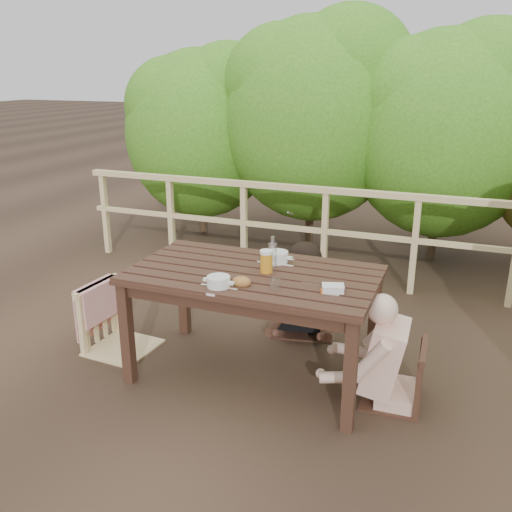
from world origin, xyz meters
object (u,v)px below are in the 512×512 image
(soup_near, at_px, (219,283))
(beer_glass, at_px, (266,262))
(diner_right, at_px, (403,317))
(chair_far, at_px, (305,274))
(chair_right, at_px, (396,346))
(bottle, at_px, (273,254))
(butter_tub, at_px, (333,289))
(tumbler, at_px, (275,285))
(woman, at_px, (306,260))
(table, at_px, (253,325))
(bread_roll, at_px, (242,282))
(chair_left, at_px, (119,291))
(soup_far, at_px, (277,258))

(soup_near, relative_size, beer_glass, 1.48)
(diner_right, bearing_deg, chair_far, 45.53)
(chair_right, bearing_deg, bottle, -96.76)
(soup_near, height_order, butter_tub, soup_near)
(tumbler, xyz_separation_m, butter_tub, (0.35, 0.10, -0.01))
(chair_right, relative_size, woman, 0.65)
(table, height_order, bottle, bottle)
(table, bearing_deg, bread_roll, -85.24)
(woman, distance_m, soup_near, 1.25)
(chair_left, bearing_deg, butter_tub, -90.76)
(table, distance_m, bread_roll, 0.51)
(table, height_order, soup_near, soup_near)
(beer_glass, relative_size, butter_tub, 1.24)
(bottle, bearing_deg, tumbler, -67.90)
(chair_left, xyz_separation_m, chair_right, (2.11, 0.04, -0.09))
(soup_near, relative_size, soup_far, 0.90)
(bread_roll, bearing_deg, soup_far, 82.98)
(soup_far, height_order, butter_tub, soup_far)
(chair_far, distance_m, soup_near, 1.25)
(diner_right, relative_size, bottle, 4.97)
(bread_roll, bearing_deg, diner_right, 15.51)
(chair_left, xyz_separation_m, diner_right, (2.14, 0.04, 0.13))
(chair_far, distance_m, diner_right, 1.22)
(bread_roll, xyz_separation_m, beer_glass, (0.07, 0.28, 0.05))
(diner_right, bearing_deg, woman, 44.84)
(tumbler, distance_m, butter_tub, 0.36)
(bottle, bearing_deg, chair_far, 87.94)
(chair_far, xyz_separation_m, bottle, (-0.03, -0.75, 0.41))
(chair_right, distance_m, bread_roll, 1.10)
(chair_far, relative_size, woman, 0.81)
(woman, xyz_separation_m, soup_near, (-0.24, -1.21, 0.20))
(chair_left, height_order, chair_right, chair_left)
(tumbler, bearing_deg, bread_roll, -178.01)
(butter_tub, bearing_deg, chair_right, 7.36)
(soup_far, height_order, tumbler, soup_far)
(butter_tub, bearing_deg, beer_glass, 144.49)
(butter_tub, bearing_deg, table, 148.79)
(bread_roll, bearing_deg, butter_tub, 10.21)
(woman, bearing_deg, chair_left, 24.46)
(chair_right, distance_m, bottle, 1.03)
(soup_far, xyz_separation_m, bread_roll, (-0.06, -0.51, -0.01))
(table, relative_size, soup_far, 6.02)
(chair_right, relative_size, tumbler, 9.73)
(bread_roll, distance_m, tumbler, 0.23)
(soup_far, xyz_separation_m, tumbler, (0.16, -0.50, -0.00))
(tumbler, bearing_deg, table, 134.25)
(soup_far, xyz_separation_m, beer_glass, (0.00, -0.23, 0.04))
(woman, relative_size, diner_right, 1.00)
(bottle, height_order, butter_tub, bottle)
(chair_right, bearing_deg, chair_far, -135.45)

